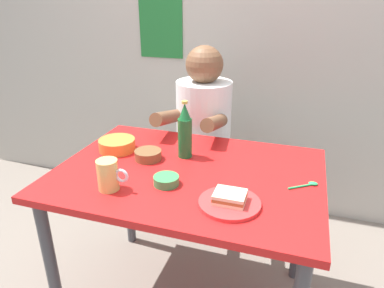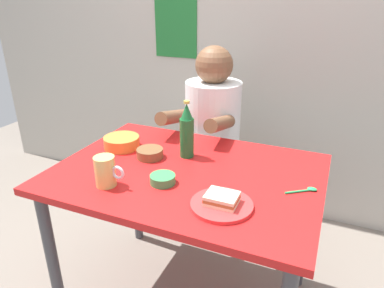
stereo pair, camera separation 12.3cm
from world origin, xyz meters
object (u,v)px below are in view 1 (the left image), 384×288
sandwich (230,197)px  beer_bottle (185,132)px  dining_table (188,190)px  plate_orange (230,203)px  person_seated (203,117)px  beer_mug (108,175)px  soup_bowl_orange (117,144)px  stool (203,179)px

sandwich → beer_bottle: (-0.28, 0.33, 0.09)m
dining_table → plate_orange: plate_orange is taller
dining_table → person_seated: person_seated is taller
beer_bottle → dining_table: bearing=-65.4°
plate_orange → sandwich: (-0.00, 0.00, 0.02)m
person_seated → beer_bottle: (0.06, -0.49, 0.09)m
plate_orange → beer_mug: beer_mug is taller
soup_bowl_orange → sandwich: bearing=-26.0°
person_seated → sandwich: (0.34, -0.82, 0.01)m
dining_table → soup_bowl_orange: soup_bowl_orange is taller
person_seated → beer_mug: 0.86m
beer_mug → soup_bowl_orange: (-0.15, 0.33, -0.03)m
sandwich → plate_orange: bearing=0.0°
beer_mug → dining_table: bearing=45.3°
person_seated → beer_bottle: bearing=-83.2°
stool → beer_mug: beer_mug is taller
beer_bottle → soup_bowl_orange: 0.34m
stool → beer_bottle: bearing=-83.4°
dining_table → stool: dining_table is taller
stool → person_seated: bearing=-90.0°
dining_table → person_seated: bearing=100.7°
plate_orange → sandwich: sandwich is taller
stool → plate_orange: bearing=-68.0°
plate_orange → soup_bowl_orange: (-0.61, 0.30, 0.02)m
beer_bottle → sandwich: bearing=-49.8°
stool → soup_bowl_orange: size_ratio=2.65×
stool → beer_mug: size_ratio=3.57×
dining_table → beer_mug: beer_mug is taller
plate_orange → stool: bearing=112.0°
person_seated → soup_bowl_orange: 0.59m
dining_table → person_seated: 0.64m
beer_mug → soup_bowl_orange: 0.36m
beer_mug → stool: bearing=82.2°
plate_orange → beer_bottle: 0.45m
beer_mug → sandwich: bearing=4.2°
stool → dining_table: bearing=-79.5°
person_seated → plate_orange: 0.89m
stool → sandwich: bearing=-68.0°
dining_table → soup_bowl_orange: size_ratio=6.47×
stool → beer_bottle: beer_bottle is taller
plate_orange → beer_bottle: (-0.28, 0.33, 0.11)m
plate_orange → soup_bowl_orange: soup_bowl_orange is taller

